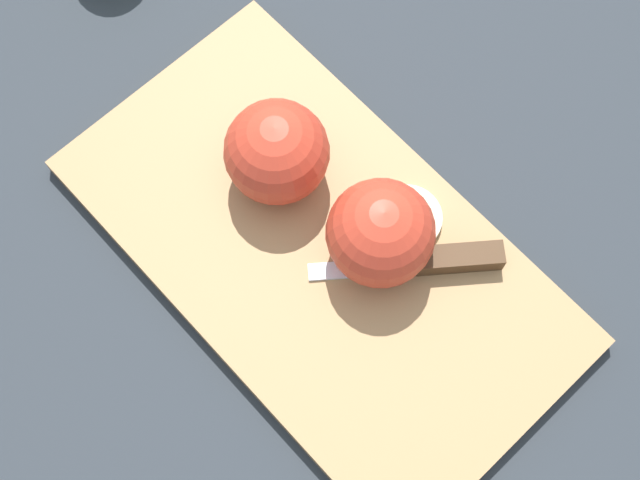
% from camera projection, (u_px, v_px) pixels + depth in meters
% --- Properties ---
extents(ground_plane, '(4.00, 4.00, 0.00)m').
position_uv_depth(ground_plane, '(320.00, 255.00, 0.74)').
color(ground_plane, '#282D33').
extents(cutting_board, '(0.46, 0.30, 0.02)m').
position_uv_depth(cutting_board, '(320.00, 252.00, 0.73)').
color(cutting_board, '#A37A4C').
rests_on(cutting_board, ground_plane).
extents(apple_half_left, '(0.09, 0.09, 0.09)m').
position_uv_depth(apple_half_left, '(277.00, 152.00, 0.71)').
color(apple_half_left, red).
rests_on(apple_half_left, cutting_board).
extents(apple_half_right, '(0.09, 0.09, 0.09)m').
position_uv_depth(apple_half_right, '(380.00, 233.00, 0.68)').
color(apple_half_right, red).
rests_on(apple_half_right, cutting_board).
extents(knife, '(0.13, 0.12, 0.02)m').
position_uv_depth(knife, '(447.00, 259.00, 0.71)').
color(knife, silver).
rests_on(knife, cutting_board).
extents(apple_slice, '(0.06, 0.06, 0.01)m').
position_uv_depth(apple_slice, '(407.00, 218.00, 0.73)').
color(apple_slice, beige).
rests_on(apple_slice, cutting_board).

